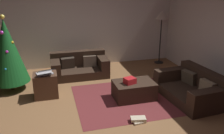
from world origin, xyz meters
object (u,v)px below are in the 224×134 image
Objects in this scene: ottoman at (134,90)px; laptop at (45,72)px; gift_box at (130,81)px; tv_remote at (129,81)px; book_stack at (138,120)px; corner_lamp at (162,19)px; couch_left at (79,66)px; couch_right at (194,88)px; christmas_tree at (8,51)px; side_table at (46,85)px.

laptop is (-1.87, 0.54, 0.41)m from ottoman.
ottoman is 3.93× the size of gift_box.
laptop is (-1.78, 0.46, 0.21)m from tv_remote.
corner_lamp is (1.92, 3.11, 1.36)m from book_stack.
tv_remote is at bearing -130.05° from corner_lamp.
laptop reaches higher than tv_remote.
tv_remote is (0.02, 0.12, -0.05)m from gift_box.
book_stack is (-0.14, -0.90, -0.41)m from gift_box.
corner_lamp is at bearing 24.72° from laptop.
couch_left is at bearing 115.95° from gift_box.
couch_left reaches higher than tv_remote.
couch_left is 6.73× the size of gift_box.
book_stack is at bearing -82.11° from tv_remote.
couch_right is 3.30m from laptop.
laptop is at bearing -155.28° from corner_lamp.
christmas_tree reaches higher than book_stack.
couch_right is 1.45m from tv_remote.
tv_remote is at bearing -16.21° from side_table.
corner_lamp is (1.76, 2.09, 1.01)m from tv_remote.
corner_lamp is (0.38, 2.51, 1.16)m from couch_right.
christmas_tree is at bearing 139.70° from laptop.
side_table reaches higher than ottoman.
side_table is at bearing 160.17° from gift_box.
christmas_tree reaches higher than ottoman.
couch_right is 7.11× the size of gift_box.
couch_right is 2.94× the size of side_table.
gift_box is at bearing 81.36° from book_stack.
corner_lamp is (1.66, 2.17, 1.21)m from ottoman.
side_table is 4.04m from corner_lamp.
tv_remote is 0.10× the size of corner_lamp.
corner_lamp is at bearing 51.10° from gift_box.
corner_lamp is (3.54, 1.63, 0.80)m from laptop.
laptop is at bearing 161.84° from gift_box.
couch_left is 2.00m from ottoman.
book_stack is (1.64, -1.54, -0.23)m from side_table.
couch_right is at bearing -12.34° from gift_box.
book_stack is (0.73, -2.68, -0.22)m from couch_left.
tv_remote is 2.89m from christmas_tree.
ottoman is at bearing 70.63° from couch_right.
corner_lamp reaches higher than ottoman.
couch_right is 0.90× the size of christmas_tree.
laptop reaches higher than side_table.
book_stack is (-1.54, -0.60, -0.20)m from couch_right.
couch_left is 0.93× the size of corner_lamp.
couch_left is 2.79× the size of side_table.
ottoman is 1.99m from laptop.
gift_box is 0.75× the size of book_stack.
couch_left is 1.91m from christmas_tree.
corner_lamp is (3.55, 1.57, 1.13)m from side_table.
tv_remote is 0.34× the size of laptop.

